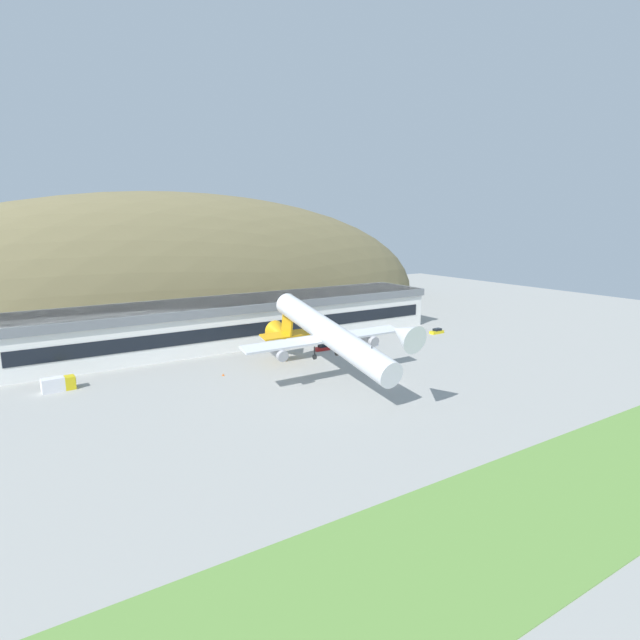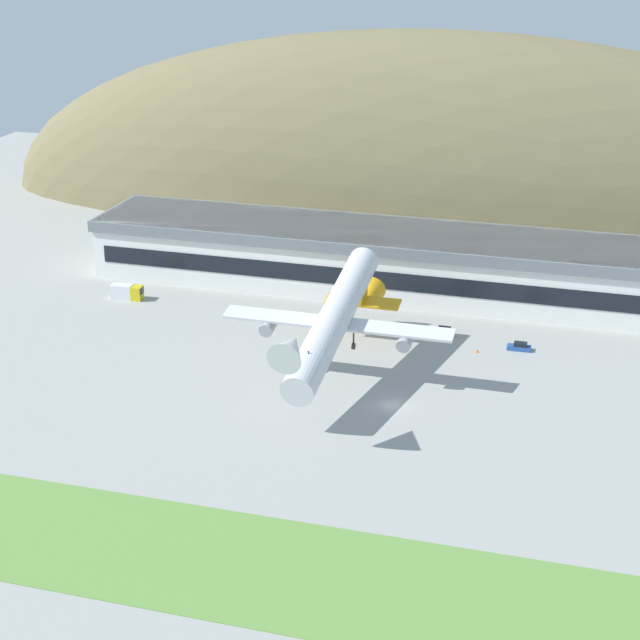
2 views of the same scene
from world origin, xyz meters
TOP-DOWN VIEW (x-y plane):
  - ground_plane at (0.00, 0.00)m, footprint 330.81×330.81m
  - grass_strip_foreground at (0.00, -46.00)m, footprint 297.73×21.43m
  - hill_backdrop at (-13.24, 106.92)m, footprint 227.18×56.98m
  - terminal_building at (-11.99, 50.66)m, footprint 119.73×21.41m
  - cargo_airplane at (-11.07, 6.69)m, footprint 37.55×51.52m
  - service_car_0 at (16.07, 27.20)m, footprint 4.06×1.70m
  - service_car_1 at (42.68, 28.63)m, footprint 4.65×1.97m
  - service_car_2 at (2.32, 30.14)m, footprint 4.05×1.80m
  - fuel_truck at (-59.67, 31.16)m, footprint 6.31×2.72m
  - traffic_cone_0 at (9.29, 24.19)m, footprint 0.52×0.52m
  - traffic_cone_1 at (-28.04, 23.10)m, footprint 0.52×0.52m

SIDE VIEW (x-z plane):
  - ground_plane at x=0.00m, z-range 0.00..0.00m
  - hill_backdrop at x=-13.24m, z-range -44.09..44.09m
  - grass_strip_foreground at x=0.00m, z-range 0.00..0.08m
  - traffic_cone_0 at x=9.29m, z-range -0.01..0.57m
  - traffic_cone_1 at x=-28.04m, z-range -0.01..0.57m
  - service_car_0 at x=16.07m, z-range -0.12..1.29m
  - service_car_2 at x=2.32m, z-range -0.13..1.41m
  - service_car_1 at x=42.68m, z-range -0.14..1.42m
  - fuel_truck at x=-59.67m, z-range -0.02..2.81m
  - terminal_building at x=-11.99m, z-range 0.80..12.90m
  - cargo_airplane at x=-11.07m, z-range 3.07..17.69m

